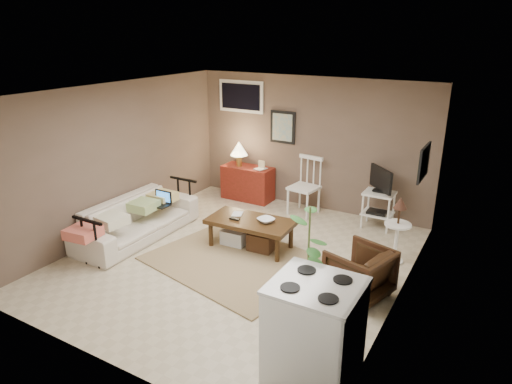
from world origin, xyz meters
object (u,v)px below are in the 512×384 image
Objects in this scene: side_table at (398,222)px; armchair at (359,270)px; potted_plant at (308,266)px; sofa at (137,213)px; coffee_table at (250,231)px; tv_stand at (379,197)px; spindle_chair at (304,188)px; red_console at (247,180)px; stove at (314,333)px.

side_table reaches higher than armchair.
sofa is at bearing 165.35° from potted_plant.
coffee_table is 1.26× the size of tv_stand.
spindle_chair is 1.49× the size of armchair.
spindle_chair reaches higher than side_table.
potted_plant is (3.32, -0.87, 0.37)m from sofa.
red_console reaches higher than tv_stand.
spindle_chair is at bearing 151.31° from side_table.
potted_plant reaches higher than armchair.
spindle_chair is 3.44m from potted_plant.
side_table is (3.78, 1.21, 0.19)m from sofa.
sofa is at bearing -130.07° from spindle_chair.
potted_plant is at bearing 0.55° from armchair.
tv_stand reaches higher than sofa.
stove is at bearing -47.30° from coffee_table.
potted_plant is (-0.28, -0.97, 0.44)m from armchair.
spindle_chair reaches higher than sofa.
stove reaches higher than spindle_chair.
sofa is 3.45m from potted_plant.
red_console is at bearing 128.22° from stove.
spindle_chair is at bearing -124.53° from armchair.
tv_stand is (1.46, 1.72, 0.28)m from coffee_table.
side_table is at bearing -28.69° from spindle_chair.
spindle_chair is at bearing -5.60° from red_console.
coffee_table is 1.85m from sofa.
spindle_chair is 4.18m from stove.
potted_plant is at bearing -42.49° from coffee_table.
potted_plant is (1.56, -1.43, 0.52)m from coffee_table.
red_console reaches higher than sofa.
tv_stand is (3.22, 2.28, 0.14)m from sofa.
stove is at bearing -112.51° from sofa.
side_table is (2.02, 0.65, 0.34)m from coffee_table.
potted_plant is (0.10, -3.15, 0.24)m from tv_stand.
tv_stand is 1.00× the size of stove.
potted_plant reaches higher than coffee_table.
armchair is at bearing -99.16° from side_table.
tv_stand is at bearing -54.68° from sofa.
tv_stand reaches higher than coffee_table.
spindle_chair is (1.89, 2.25, 0.07)m from sofa.
side_table reaches higher than coffee_table.
red_console is 3.38m from side_table.
tv_stand is at bearing 49.69° from coffee_table.
red_console is at bearing 174.40° from spindle_chair.
stove reaches higher than armchair.
tv_stand is 1.06× the size of side_table.
potted_plant is at bearing -104.65° from sofa.
red_console is 4.24m from potted_plant.
coffee_table is at bearing -162.14° from side_table.
potted_plant is at bearing -88.16° from tv_stand.
coffee_table is 2.15m from red_console.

